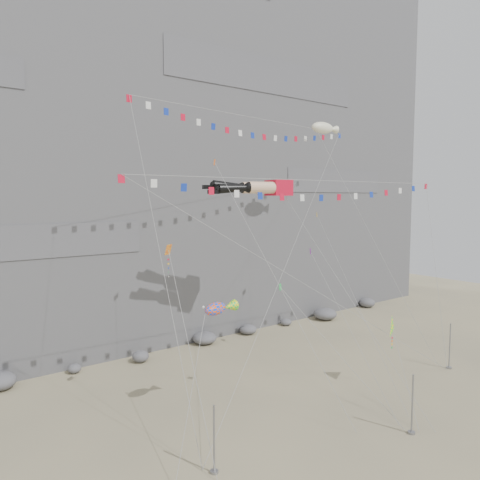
{
  "coord_description": "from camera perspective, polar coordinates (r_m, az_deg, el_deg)",
  "views": [
    {
      "loc": [
        -26.98,
        -24.59,
        15.77
      ],
      "look_at": [
        -1.29,
        9.0,
        11.94
      ],
      "focal_mm": 35.0,
      "sensor_mm": 36.0,
      "label": 1
    }
  ],
  "objects": [
    {
      "name": "small_kite_a",
      "position": [
        37.21,
        -2.73,
        8.72
      ],
      "size": [
        4.03,
        12.36,
        22.19
      ],
      "color": "orange",
      "rests_on": "ground"
    },
    {
      "name": "anchor_pole_left",
      "position": [
        29.04,
        -3.18,
        -23.09
      ],
      "size": [
        0.12,
        0.12,
        4.05
      ],
      "primitive_type": "cylinder",
      "color": "gray",
      "rests_on": "ground"
    },
    {
      "name": "small_kite_b",
      "position": [
        45.14,
        8.67,
        -1.58
      ],
      "size": [
        5.46,
        13.98,
        17.64
      ],
      "color": "purple",
      "rests_on": "ground"
    },
    {
      "name": "fish_windsock",
      "position": [
        32.91,
        -3.02,
        -8.41
      ],
      "size": [
        8.1,
        6.23,
        11.47
      ],
      "color": "#F7530C",
      "rests_on": "ground"
    },
    {
      "name": "blimp_windsock",
      "position": [
        51.15,
        10.05,
        13.25
      ],
      "size": [
        6.24,
        12.0,
        26.0
      ],
      "color": "#F3F0C8",
      "rests_on": "ground"
    },
    {
      "name": "flag_banner_upper",
      "position": [
        46.1,
        2.27,
        14.55
      ],
      "size": [
        29.4,
        15.59,
        30.77
      ],
      "color": "red",
      "rests_on": "ground"
    },
    {
      "name": "small_kite_d",
      "position": [
        48.89,
        9.55,
        2.65
      ],
      "size": [
        7.2,
        16.08,
        21.85
      ],
      "color": "#EFAE14",
      "rests_on": "ground"
    },
    {
      "name": "legs_kite",
      "position": [
        42.08,
        2.06,
        6.38
      ],
      "size": [
        8.18,
        18.76,
        23.08
      ],
      "rotation": [
        0.0,
        0.0,
        -0.26
      ],
      "color": "red",
      "rests_on": "ground"
    },
    {
      "name": "talus_boulders",
      "position": [
        51.84,
        -4.34,
        -11.86
      ],
      "size": [
        60.0,
        3.0,
        1.2
      ],
      "primitive_type": null,
      "color": "slate",
      "rests_on": "ground"
    },
    {
      "name": "small_kite_c",
      "position": [
        35.18,
        5.19,
        -6.03
      ],
      "size": [
        4.68,
        8.73,
        12.86
      ],
      "color": "green",
      "rests_on": "ground"
    },
    {
      "name": "anchor_pole_center",
      "position": [
        34.97,
        20.27,
        -18.28
      ],
      "size": [
        0.12,
        0.12,
        4.08
      ],
      "primitive_type": "cylinder",
      "color": "gray",
      "rests_on": "ground"
    },
    {
      "name": "ground",
      "position": [
        39.76,
        9.9,
        -18.28
      ],
      "size": [
        120.0,
        120.0,
        0.0
      ],
      "primitive_type": "plane",
      "color": "tan",
      "rests_on": "ground"
    },
    {
      "name": "flag_banner_lower",
      "position": [
        39.96,
        8.81,
        7.19
      ],
      "size": [
        33.55,
        6.55,
        21.67
      ],
      "color": "red",
      "rests_on": "ground"
    },
    {
      "name": "anchor_pole_right",
      "position": [
        48.28,
        24.21,
        -11.71
      ],
      "size": [
        0.12,
        0.12,
        4.26
      ],
      "primitive_type": "cylinder",
      "color": "gray",
      "rests_on": "ground"
    },
    {
      "name": "harlequin_kite",
      "position": [
        33.07,
        -8.7,
        -1.31
      ],
      "size": [
        2.62,
        9.36,
        14.88
      ],
      "color": "red",
      "rests_on": "ground"
    },
    {
      "name": "cliff",
      "position": [
        63.37,
        -12.13,
        13.43
      ],
      "size": [
        80.0,
        28.0,
        50.0
      ],
      "primitive_type": "cube",
      "color": "slate",
      "rests_on": "ground"
    },
    {
      "name": "delta_kite",
      "position": [
        40.97,
        18.13,
        -10.21
      ],
      "size": [
        6.02,
        6.35,
        9.0
      ],
      "color": "yellow",
      "rests_on": "ground"
    }
  ]
}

